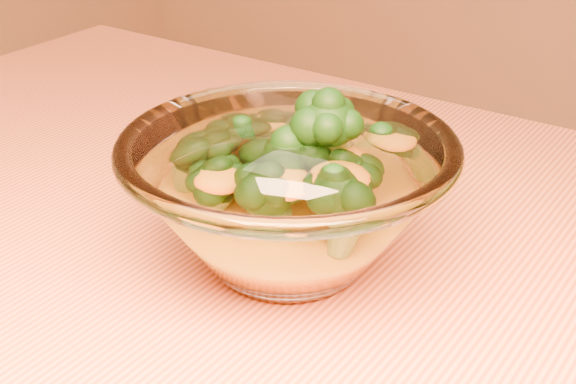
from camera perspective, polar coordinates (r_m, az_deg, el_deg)
The scene contains 3 objects.
glass_bowl at distance 0.50m, azimuth 0.00°, elevation -0.46°, with size 0.21×0.21×0.09m.
cheese_sauce at distance 0.51m, azimuth 0.00°, elevation -2.42°, with size 0.12×0.12×0.03m, color orange.
broccoli_heap at distance 0.51m, azimuth 0.47°, elevation 1.79°, with size 0.14×0.13×0.09m.
Camera 1 is at (0.17, -0.30, 1.04)m, focal length 50.00 mm.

